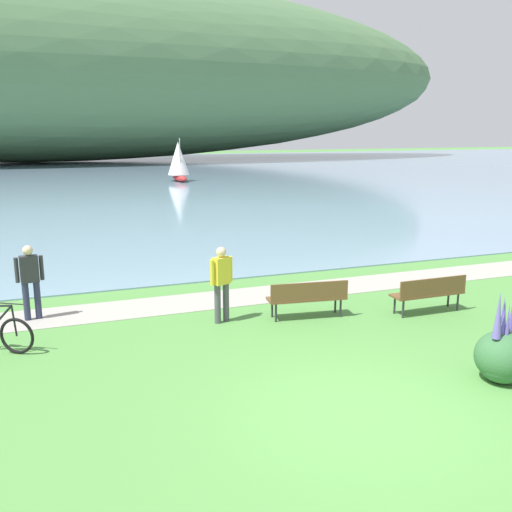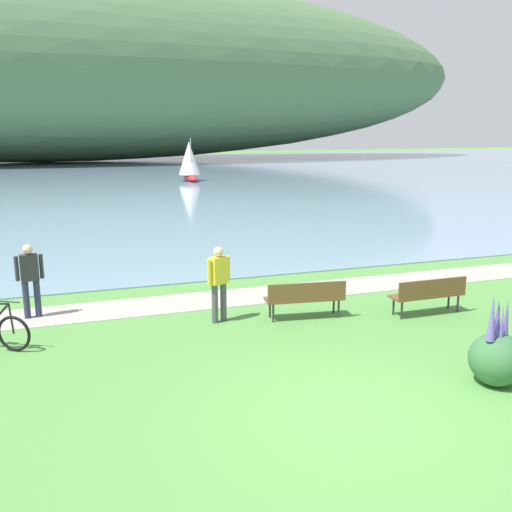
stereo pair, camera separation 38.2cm
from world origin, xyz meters
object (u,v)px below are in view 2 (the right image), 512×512
(park_bench_further_along, at_px, (429,293))
(person_on_the_grass, at_px, (219,279))
(person_at_shoreline, at_px, (30,276))
(sailboat_nearest_to_shore, at_px, (189,161))
(park_bench_near_camera, at_px, (305,297))

(park_bench_further_along, relative_size, person_on_the_grass, 1.05)
(park_bench_further_along, xyz_separation_m, person_at_shoreline, (-8.66, 2.74, 0.46))
(park_bench_further_along, relative_size, person_at_shoreline, 1.05)
(person_at_shoreline, xyz_separation_m, person_on_the_grass, (3.95, -1.64, 0.00))
(person_at_shoreline, distance_m, sailboat_nearest_to_shore, 34.24)
(person_at_shoreline, bearing_deg, park_bench_near_camera, -19.57)
(person_on_the_grass, distance_m, sailboat_nearest_to_shore, 34.80)
(person_on_the_grass, relative_size, sailboat_nearest_to_shore, 0.49)
(person_at_shoreline, distance_m, person_on_the_grass, 4.28)
(person_at_shoreline, bearing_deg, sailboat_nearest_to_shore, 71.59)
(person_at_shoreline, relative_size, person_on_the_grass, 1.00)
(sailboat_nearest_to_shore, bearing_deg, person_on_the_grass, -101.36)
(park_bench_further_along, height_order, person_at_shoreline, person_at_shoreline)
(park_bench_further_along, height_order, person_on_the_grass, person_on_the_grass)
(person_on_the_grass, bearing_deg, sailboat_nearest_to_shore, 78.64)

